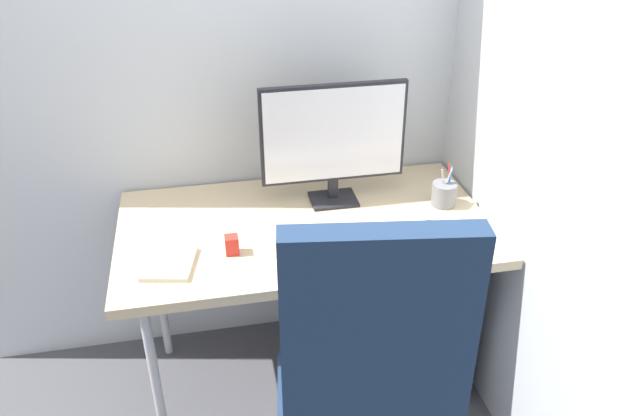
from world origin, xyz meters
TOP-DOWN VIEW (x-y plane):
  - ground_plane at (0.00, 0.00)m, footprint 8.00×8.00m
  - wall_back at (0.00, 0.40)m, footprint 2.60×0.04m
  - wall_side_right at (0.69, -0.18)m, footprint 0.04×2.03m
  - desk at (0.00, 0.00)m, footprint 1.32×0.74m
  - office_chair at (0.03, -0.74)m, footprint 0.61×0.64m
  - filing_cabinet at (0.40, 0.02)m, footprint 0.43×0.56m
  - monitor at (0.14, 0.15)m, footprint 0.54×0.14m
  - keyboard at (0.11, -0.23)m, footprint 0.39×0.19m
  - mouse at (0.42, -0.15)m, footprint 0.06×0.11m
  - pen_holder at (0.54, 0.03)m, footprint 0.09×0.09m
  - notebook at (-0.47, -0.17)m, footprint 0.19×0.22m
  - desk_clamp_accessory at (-0.27, -0.14)m, footprint 0.04×0.04m

SIDE VIEW (x-z plane):
  - ground_plane at x=0.00m, z-range 0.00..0.00m
  - filing_cabinet at x=0.40m, z-range 0.00..0.60m
  - office_chair at x=0.03m, z-range -0.01..1.25m
  - desk at x=0.00m, z-range 0.33..1.09m
  - notebook at x=-0.47m, z-range 0.76..0.77m
  - keyboard at x=0.11m, z-range 0.76..0.78m
  - mouse at x=0.42m, z-range 0.76..0.79m
  - desk_clamp_accessory at x=-0.27m, z-range 0.76..0.82m
  - pen_holder at x=0.54m, z-range 0.72..0.89m
  - monitor at x=0.14m, z-range 0.79..1.24m
  - wall_back at x=0.00m, z-range 0.00..2.80m
  - wall_side_right at x=0.69m, z-range 0.00..2.80m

